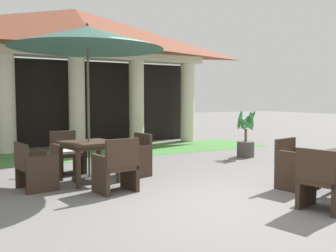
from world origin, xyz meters
TOP-DOWN VIEW (x-y plane):
  - ground_plane at (0.00, 0.00)m, footprint 60.00×60.00m
  - background_pavilion at (0.00, 7.18)m, footprint 9.29×2.65m
  - lawn_strip at (0.00, 5.83)m, footprint 11.09×2.55m
  - patio_chair_near_foreground_west at (0.98, -1.13)m, footprint 0.60×0.66m
  - patio_chair_near_foreground_north at (1.70, -0.02)m, footprint 0.70×0.66m
  - patio_table_mid_left at (-1.21, 2.25)m, footprint 0.98×0.98m
  - patio_umbrella_mid_left at (-1.21, 2.25)m, footprint 2.77×2.77m
  - patio_chair_mid_left_east at (-0.21, 2.39)m, footprint 0.58×0.67m
  - patio_chair_mid_left_west at (-2.21, 2.12)m, footprint 0.63×0.70m
  - patio_chair_mid_left_south at (-1.08, 1.25)m, footprint 0.68×0.61m
  - patio_chair_mid_left_north at (-1.35, 3.26)m, footprint 0.64×0.65m
  - potted_palm_right_edge at (3.35, 3.15)m, footprint 0.57×0.60m
  - terracotta_urn at (0.60, 4.24)m, footprint 0.27×0.27m

SIDE VIEW (x-z plane):
  - ground_plane at x=0.00m, z-range 0.00..0.00m
  - lawn_strip at x=0.00m, z-range 0.00..0.01m
  - terracotta_urn at x=0.60m, z-range -0.04..0.39m
  - patio_chair_mid_left_west at x=-2.21m, z-range -0.02..0.79m
  - potted_palm_right_edge at x=3.35m, z-range -0.22..1.02m
  - patio_chair_mid_left_east at x=-0.21m, z-range -0.02..0.82m
  - patio_chair_mid_left_north at x=-1.35m, z-range -0.03..0.83m
  - patio_chair_near_foreground_west at x=0.98m, z-range -0.03..0.84m
  - patio_chair_near_foreground_north at x=1.70m, z-range -0.02..0.83m
  - patio_chair_mid_left_south at x=-1.08m, z-range -0.04..0.87m
  - patio_table_mid_left at x=-1.21m, z-range 0.27..1.02m
  - patio_umbrella_mid_left at x=-1.21m, z-range 1.17..4.08m
  - background_pavilion at x=0.00m, z-range 1.06..5.32m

